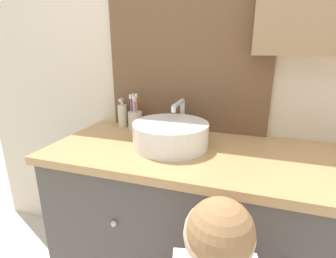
# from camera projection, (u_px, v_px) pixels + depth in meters

# --- Properties ---
(wall_back) EXTENTS (3.20, 0.18, 2.50)m
(wall_back) POSITION_uv_depth(u_px,v_px,m) (227.00, 46.00, 1.28)
(wall_back) COLOR beige
(wall_back) RESTS_ON ground_plane
(vanity_counter) EXTENTS (1.42, 0.59, 0.85)m
(vanity_counter) POSITION_uv_depth(u_px,v_px,m) (205.00, 233.00, 1.25)
(vanity_counter) COLOR #4C4742
(vanity_counter) RESTS_ON ground_plane
(sink_basin) EXTENTS (0.34, 0.39, 0.18)m
(sink_basin) POSITION_uv_depth(u_px,v_px,m) (171.00, 134.00, 1.17)
(sink_basin) COLOR white
(sink_basin) RESTS_ON vanity_counter
(toothbrush_holder) EXTENTS (0.08, 0.08, 0.19)m
(toothbrush_holder) POSITION_uv_depth(u_px,v_px,m) (135.00, 119.00, 1.42)
(toothbrush_holder) COLOR beige
(toothbrush_holder) RESTS_ON vanity_counter
(soap_dispenser) EXTENTS (0.05, 0.05, 0.16)m
(soap_dispenser) POSITION_uv_depth(u_px,v_px,m) (123.00, 115.00, 1.47)
(soap_dispenser) COLOR beige
(soap_dispenser) RESTS_ON vanity_counter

